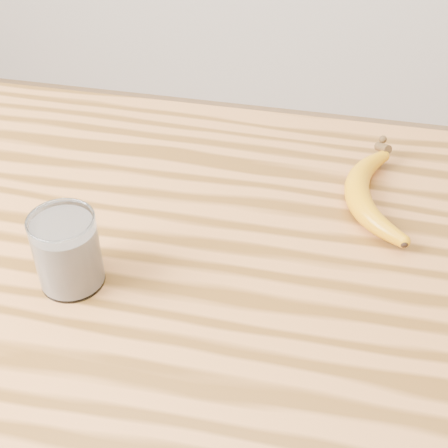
# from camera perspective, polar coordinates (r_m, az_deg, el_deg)

# --- Properties ---
(table) EXTENTS (1.20, 0.80, 0.90)m
(table) POSITION_cam_1_polar(r_m,az_deg,el_deg) (1.03, -2.30, -6.89)
(table) COLOR #B47338
(table) RESTS_ON ground
(smoothie_glass) EXTENTS (0.09, 0.09, 0.11)m
(smoothie_glass) POSITION_cam_1_polar(r_m,az_deg,el_deg) (0.86, -14.13, -2.50)
(smoothie_glass) COLOR white
(smoothie_glass) RESTS_ON table
(banana) EXTENTS (0.17, 0.34, 0.04)m
(banana) POSITION_cam_1_polar(r_m,az_deg,el_deg) (1.01, 12.00, 2.73)
(banana) COLOR orange
(banana) RESTS_ON table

